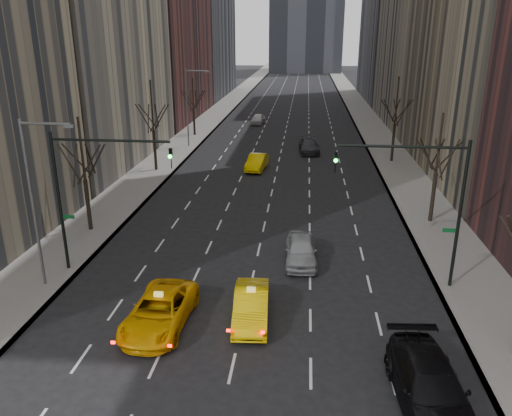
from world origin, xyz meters
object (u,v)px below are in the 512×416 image
(taxi_sedan, at_px, (251,306))
(silver_sedan_ahead, at_px, (301,250))
(taxi_suv, at_px, (160,311))
(parked_suv_black, at_px, (430,387))

(taxi_sedan, bearing_deg, silver_sedan_ahead, 67.47)
(taxi_suv, relative_size, parked_suv_black, 0.94)
(taxi_suv, bearing_deg, parked_suv_black, -18.14)
(silver_sedan_ahead, height_order, parked_suv_black, parked_suv_black)
(taxi_suv, bearing_deg, taxi_sedan, 15.07)
(taxi_sedan, distance_m, parked_suv_black, 8.90)
(taxi_suv, height_order, parked_suv_black, parked_suv_black)
(taxi_suv, bearing_deg, silver_sedan_ahead, 52.06)
(taxi_sedan, height_order, parked_suv_black, parked_suv_black)
(taxi_suv, relative_size, taxi_sedan, 1.22)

